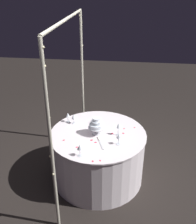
# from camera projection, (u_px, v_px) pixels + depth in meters

# --- Properties ---
(ground_plane) EXTENTS (12.00, 12.00, 0.00)m
(ground_plane) POSITION_uv_depth(u_px,v_px,m) (98.00, 176.00, 3.94)
(ground_plane) COLOR black
(decorative_arch) EXTENTS (1.90, 0.06, 2.28)m
(decorative_arch) POSITION_uv_depth(u_px,v_px,m) (69.00, 85.00, 3.30)
(decorative_arch) COLOR #B7B29E
(decorative_arch) RESTS_ON ground
(main_table) EXTENTS (1.34, 1.34, 0.77)m
(main_table) POSITION_uv_depth(u_px,v_px,m) (98.00, 156.00, 3.76)
(main_table) COLOR white
(main_table) RESTS_ON ground
(tiered_cake) EXTENTS (0.22, 0.22, 0.25)m
(tiered_cake) POSITION_uv_depth(u_px,v_px,m) (96.00, 125.00, 3.50)
(tiered_cake) COLOR silver
(tiered_cake) RESTS_ON main_table
(wine_glass_0) EXTENTS (0.06, 0.06, 0.15)m
(wine_glass_0) POSITION_uv_depth(u_px,v_px,m) (119.00, 137.00, 3.30)
(wine_glass_0) COLOR silver
(wine_glass_0) RESTS_ON main_table
(wine_glass_1) EXTENTS (0.07, 0.07, 0.16)m
(wine_glass_1) POSITION_uv_depth(u_px,v_px,m) (80.00, 148.00, 3.08)
(wine_glass_1) COLOR silver
(wine_glass_1) RESTS_ON main_table
(wine_glass_2) EXTENTS (0.06, 0.06, 0.18)m
(wine_glass_2) POSITION_uv_depth(u_px,v_px,m) (118.00, 126.00, 3.49)
(wine_glass_2) COLOR silver
(wine_glass_2) RESTS_ON main_table
(wine_glass_3) EXTENTS (0.06, 0.06, 0.15)m
(wine_glass_3) POSITION_uv_depth(u_px,v_px,m) (74.00, 117.00, 3.78)
(wine_glass_3) COLOR silver
(wine_glass_3) RESTS_ON main_table
(wine_glass_4) EXTENTS (0.06, 0.06, 0.15)m
(wine_glass_4) POSITION_uv_depth(u_px,v_px,m) (68.00, 115.00, 3.82)
(wine_glass_4) COLOR silver
(wine_glass_4) RESTS_ON main_table
(cake_knife) EXTENTS (0.28, 0.12, 0.01)m
(cake_knife) POSITION_uv_depth(u_px,v_px,m) (100.00, 142.00, 3.39)
(cake_knife) COLOR silver
(cake_knife) RESTS_ON main_table
(rose_petal_0) EXTENTS (0.04, 0.04, 0.00)m
(rose_petal_0) POSITION_uv_depth(u_px,v_px,m) (77.00, 147.00, 3.29)
(rose_petal_0) COLOR #E02D47
(rose_petal_0) RESTS_ON main_table
(rose_petal_1) EXTENTS (0.03, 0.04, 0.00)m
(rose_petal_1) POSITION_uv_depth(u_px,v_px,m) (123.00, 133.00, 3.58)
(rose_petal_1) COLOR #E02D47
(rose_petal_1) RESTS_ON main_table
(rose_petal_2) EXTENTS (0.03, 0.03, 0.00)m
(rose_petal_2) POSITION_uv_depth(u_px,v_px,m) (124.00, 129.00, 3.69)
(rose_petal_2) COLOR #E02D47
(rose_petal_2) RESTS_ON main_table
(rose_petal_3) EXTENTS (0.05, 0.05, 0.00)m
(rose_petal_3) POSITION_uv_depth(u_px,v_px,m) (92.00, 140.00, 3.43)
(rose_petal_3) COLOR #E02D47
(rose_petal_3) RESTS_ON main_table
(rose_petal_4) EXTENTS (0.03, 0.03, 0.00)m
(rose_petal_4) POSITION_uv_depth(u_px,v_px,m) (135.00, 127.00, 3.72)
(rose_petal_4) COLOR #E02D47
(rose_petal_4) RESTS_ON main_table
(rose_petal_5) EXTENTS (0.03, 0.03, 0.00)m
(rose_petal_5) POSITION_uv_depth(u_px,v_px,m) (100.00, 161.00, 3.05)
(rose_petal_5) COLOR #E02D47
(rose_petal_5) RESTS_ON main_table
(rose_petal_6) EXTENTS (0.04, 0.05, 0.00)m
(rose_petal_6) POSITION_uv_depth(u_px,v_px,m) (112.00, 133.00, 3.58)
(rose_petal_6) COLOR #E02D47
(rose_petal_6) RESTS_ON main_table
(rose_petal_7) EXTENTS (0.04, 0.04, 0.00)m
(rose_petal_7) POSITION_uv_depth(u_px,v_px,m) (96.00, 126.00, 3.76)
(rose_petal_7) COLOR #E02D47
(rose_petal_7) RESTS_ON main_table
(rose_petal_8) EXTENTS (0.03, 0.04, 0.00)m
(rose_petal_8) POSITION_uv_depth(u_px,v_px,m) (96.00, 142.00, 3.39)
(rose_petal_8) COLOR #E02D47
(rose_petal_8) RESTS_ON main_table
(rose_petal_9) EXTENTS (0.04, 0.03, 0.00)m
(rose_petal_9) POSITION_uv_depth(u_px,v_px,m) (93.00, 161.00, 3.04)
(rose_petal_9) COLOR #E02D47
(rose_petal_9) RESTS_ON main_table
(rose_petal_10) EXTENTS (0.03, 0.03, 0.00)m
(rose_petal_10) POSITION_uv_depth(u_px,v_px,m) (93.00, 123.00, 3.84)
(rose_petal_10) COLOR #E02D47
(rose_petal_10) RESTS_ON main_table
(rose_petal_11) EXTENTS (0.04, 0.04, 0.00)m
(rose_petal_11) POSITION_uv_depth(u_px,v_px,m) (64.00, 140.00, 3.43)
(rose_petal_11) COLOR #E02D47
(rose_petal_11) RESTS_ON main_table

